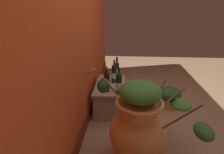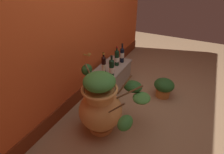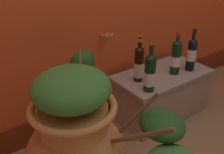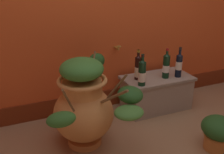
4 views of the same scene
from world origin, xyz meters
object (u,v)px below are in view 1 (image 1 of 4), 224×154
(wine_bottle_left, at_px, (107,81))
(wine_bottle_middle, at_px, (114,73))
(terracotta_urn, at_px, (140,123))
(potted_shrub, at_px, (170,96))
(wine_bottle_right, at_px, (119,83))
(wine_bottle_back, at_px, (117,70))

(wine_bottle_left, height_order, wine_bottle_middle, wine_bottle_middle)
(terracotta_urn, distance_m, potted_shrub, 1.19)
(wine_bottle_right, bearing_deg, terracotta_urn, -162.03)
(terracotta_urn, relative_size, wine_bottle_middle, 2.85)
(wine_bottle_back, bearing_deg, terracotta_urn, -167.04)
(potted_shrub, bearing_deg, wine_bottle_middle, 91.39)
(wine_bottle_left, bearing_deg, wine_bottle_middle, -14.30)
(terracotta_urn, relative_size, wine_bottle_right, 2.84)
(terracotta_urn, xyz_separation_m, wine_bottle_left, (0.72, 0.38, 0.12))
(wine_bottle_left, xyz_separation_m, wine_bottle_back, (0.45, -0.11, 0.01))
(wine_bottle_left, bearing_deg, wine_bottle_right, -103.20)
(wine_bottle_left, height_order, potted_shrub, wine_bottle_left)
(wine_bottle_middle, distance_m, wine_bottle_back, 0.15)
(wine_bottle_back, bearing_deg, wine_bottle_left, 166.48)
(wine_bottle_middle, bearing_deg, potted_shrub, -88.61)
(wine_bottle_left, xyz_separation_m, potted_shrub, (0.33, -0.91, -0.34))
(terracotta_urn, xyz_separation_m, potted_shrub, (1.04, -0.53, -0.22))
(wine_bottle_middle, bearing_deg, terracotta_urn, -163.72)
(wine_bottle_middle, bearing_deg, wine_bottle_left, 165.70)
(wine_bottle_right, distance_m, wine_bottle_back, 0.49)
(wine_bottle_left, relative_size, wine_bottle_right, 0.99)
(wine_bottle_left, xyz_separation_m, wine_bottle_right, (-0.04, -0.16, 0.00))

